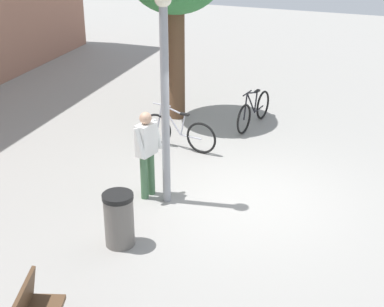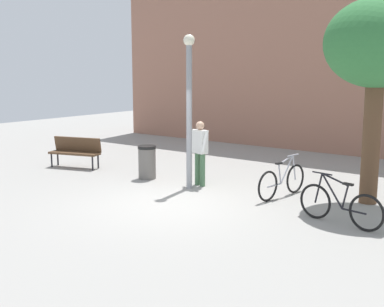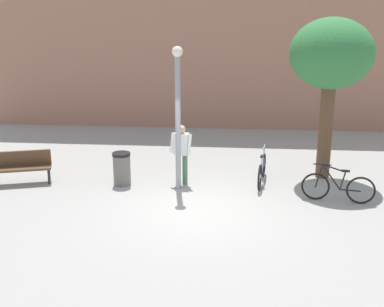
{
  "view_description": "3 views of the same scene",
  "coord_description": "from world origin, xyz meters",
  "px_view_note": "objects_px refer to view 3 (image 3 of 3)",
  "views": [
    {
      "loc": [
        -9.34,
        -2.18,
        5.32
      ],
      "look_at": [
        -0.78,
        0.84,
        1.12
      ],
      "focal_mm": 54.79,
      "sensor_mm": 36.0,
      "label": 1
    },
    {
      "loc": [
        6.76,
        -8.25,
        2.98
      ],
      "look_at": [
        -0.34,
        1.2,
        0.94
      ],
      "focal_mm": 46.03,
      "sensor_mm": 36.0,
      "label": 2
    },
    {
      "loc": [
        0.9,
        -11.25,
        4.73
      ],
      "look_at": [
        -0.22,
        1.48,
        0.97
      ],
      "focal_mm": 46.64,
      "sensor_mm": 36.0,
      "label": 3
    }
  ],
  "objects_px": {
    "plaza_tree": "(331,57)",
    "bicycle_silver": "(262,170)",
    "trash_bin": "(122,169)",
    "person_by_lamppost": "(181,150)",
    "bicycle_black": "(338,187)",
    "park_bench": "(21,164)",
    "lamppost": "(178,108)"
  },
  "relations": [
    {
      "from": "lamppost",
      "to": "bicycle_black",
      "type": "relative_size",
      "value": 2.12
    },
    {
      "from": "park_bench",
      "to": "plaza_tree",
      "type": "xyz_separation_m",
      "value": [
        8.44,
        1.28,
        2.9
      ]
    },
    {
      "from": "plaza_tree",
      "to": "park_bench",
      "type": "bearing_deg",
      "value": -171.38
    },
    {
      "from": "person_by_lamppost",
      "to": "plaza_tree",
      "type": "xyz_separation_m",
      "value": [
        4.0,
        0.94,
        2.48
      ]
    },
    {
      "from": "person_by_lamppost",
      "to": "trash_bin",
      "type": "bearing_deg",
      "value": -172.69
    },
    {
      "from": "lamppost",
      "to": "bicycle_black",
      "type": "xyz_separation_m",
      "value": [
        4.1,
        -0.6,
        -1.83
      ]
    },
    {
      "from": "bicycle_silver",
      "to": "bicycle_black",
      "type": "relative_size",
      "value": 1.0
    },
    {
      "from": "park_bench",
      "to": "trash_bin",
      "type": "relative_size",
      "value": 1.83
    },
    {
      "from": "park_bench",
      "to": "plaza_tree",
      "type": "bearing_deg",
      "value": 8.62
    },
    {
      "from": "bicycle_silver",
      "to": "trash_bin",
      "type": "height_order",
      "value": "bicycle_silver"
    },
    {
      "from": "lamppost",
      "to": "person_by_lamppost",
      "type": "height_order",
      "value": "lamppost"
    },
    {
      "from": "person_by_lamppost",
      "to": "bicycle_black",
      "type": "height_order",
      "value": "person_by_lamppost"
    },
    {
      "from": "bicycle_silver",
      "to": "bicycle_black",
      "type": "xyz_separation_m",
      "value": [
        1.83,
        -1.23,
        0.0
      ]
    },
    {
      "from": "trash_bin",
      "to": "person_by_lamppost",
      "type": "bearing_deg",
      "value": 7.31
    },
    {
      "from": "lamppost",
      "to": "bicycle_silver",
      "type": "relative_size",
      "value": 2.11
    },
    {
      "from": "lamppost",
      "to": "plaza_tree",
      "type": "height_order",
      "value": "plaza_tree"
    },
    {
      "from": "lamppost",
      "to": "trash_bin",
      "type": "relative_size",
      "value": 4.16
    },
    {
      "from": "lamppost",
      "to": "park_bench",
      "type": "bearing_deg",
      "value": 179.33
    },
    {
      "from": "plaza_tree",
      "to": "bicycle_silver",
      "type": "height_order",
      "value": "plaza_tree"
    },
    {
      "from": "park_bench",
      "to": "lamppost",
      "type": "bearing_deg",
      "value": -0.67
    },
    {
      "from": "plaza_tree",
      "to": "trash_bin",
      "type": "distance_m",
      "value": 6.48
    },
    {
      "from": "lamppost",
      "to": "trash_bin",
      "type": "distance_m",
      "value": 2.37
    },
    {
      "from": "trash_bin",
      "to": "plaza_tree",
      "type": "bearing_deg",
      "value": 11.51
    },
    {
      "from": "bicycle_silver",
      "to": "plaza_tree",
      "type": "bearing_deg",
      "value": 21.63
    },
    {
      "from": "trash_bin",
      "to": "lamppost",
      "type": "bearing_deg",
      "value": -6.57
    },
    {
      "from": "bicycle_black",
      "to": "park_bench",
      "type": "bearing_deg",
      "value": 175.6
    },
    {
      "from": "lamppost",
      "to": "plaza_tree",
      "type": "bearing_deg",
      "value": 18.2
    },
    {
      "from": "lamppost",
      "to": "park_bench",
      "type": "height_order",
      "value": "lamppost"
    },
    {
      "from": "plaza_tree",
      "to": "trash_bin",
      "type": "xyz_separation_m",
      "value": [
        -5.64,
        -1.15,
        -2.98
      ]
    },
    {
      "from": "plaza_tree",
      "to": "lamppost",
      "type": "bearing_deg",
      "value": -161.8
    },
    {
      "from": "plaza_tree",
      "to": "bicycle_black",
      "type": "distance_m",
      "value": 3.62
    },
    {
      "from": "park_bench",
      "to": "bicycle_black",
      "type": "bearing_deg",
      "value": -4.4
    }
  ]
}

